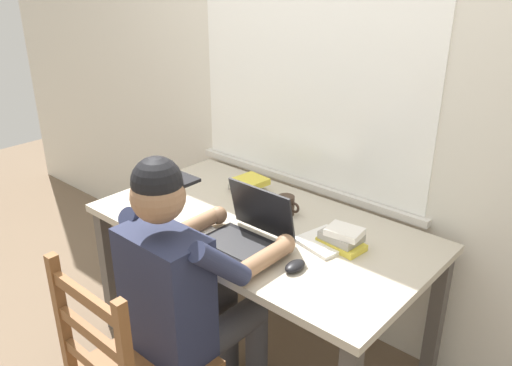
{
  "coord_description": "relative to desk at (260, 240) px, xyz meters",
  "views": [
    {
      "loc": [
        1.36,
        -1.56,
        1.82
      ],
      "look_at": [
        0.02,
        -0.05,
        0.95
      ],
      "focal_mm": 36.5,
      "sensor_mm": 36.0,
      "label": 1
    }
  ],
  "objects": [
    {
      "name": "coffee_mug_dark",
      "position": [
        0.03,
        0.15,
        0.13
      ],
      "size": [
        0.12,
        0.08,
        0.09
      ],
      "color": "#38281E",
      "rests_on": "desk"
    },
    {
      "name": "seated_person",
      "position": [
        0.06,
        -0.49,
        0.03
      ],
      "size": [
        0.5,
        0.6,
        1.23
      ],
      "color": "#232842",
      "rests_on": "ground"
    },
    {
      "name": "book_stack_side",
      "position": [
        0.39,
        0.07,
        0.13
      ],
      "size": [
        0.2,
        0.14,
        0.09
      ],
      "color": "gold",
      "rests_on": "desk"
    },
    {
      "name": "back_wall",
      "position": [
        -0.0,
        0.5,
        0.65
      ],
      "size": [
        6.0,
        0.08,
        2.6
      ],
      "color": "silver",
      "rests_on": "ground"
    },
    {
      "name": "ground_plane",
      "position": [
        0.0,
        0.0,
        -0.64
      ],
      "size": [
        8.0,
        8.0,
        0.0
      ],
      "primitive_type": "plane",
      "color": "brown"
    },
    {
      "name": "laptop",
      "position": [
        0.08,
        -0.16,
        0.14
      ],
      "size": [
        0.33,
        0.28,
        0.23
      ],
      "color": "black",
      "rests_on": "desk"
    },
    {
      "name": "computer_mouse",
      "position": [
        0.35,
        -0.2,
        0.1
      ],
      "size": [
        0.06,
        0.1,
        0.03
      ],
      "primitive_type": "ellipsoid",
      "color": "black",
      "rests_on": "desk"
    },
    {
      "name": "coffee_mug_white",
      "position": [
        -0.57,
        -0.04,
        0.14
      ],
      "size": [
        0.12,
        0.08,
        0.1
      ],
      "color": "white",
      "rests_on": "desk"
    },
    {
      "name": "desk",
      "position": [
        0.0,
        0.0,
        0.0
      ],
      "size": [
        1.53,
        0.83,
        0.73
      ],
      "color": "#BCB29E",
      "rests_on": "ground"
    },
    {
      "name": "paper_pile_back_corner",
      "position": [
        0.32,
        0.05,
        0.09
      ],
      "size": [
        0.24,
        0.24,
        0.02
      ],
      "primitive_type": "cube",
      "rotation": [
        0.0,
        0.0,
        -0.21
      ],
      "color": "white",
      "rests_on": "desk"
    },
    {
      "name": "paper_pile_near_laptop",
      "position": [
        -0.08,
        -0.27,
        0.09
      ],
      "size": [
        0.28,
        0.21,
        0.01
      ],
      "primitive_type": "cube",
      "rotation": [
        0.0,
        0.0,
        -0.22
      ],
      "color": "white",
      "rests_on": "desk"
    },
    {
      "name": "book_stack_main",
      "position": [
        -0.27,
        0.22,
        0.12
      ],
      "size": [
        0.19,
        0.16,
        0.08
      ],
      "color": "gray",
      "rests_on": "desk"
    }
  ]
}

